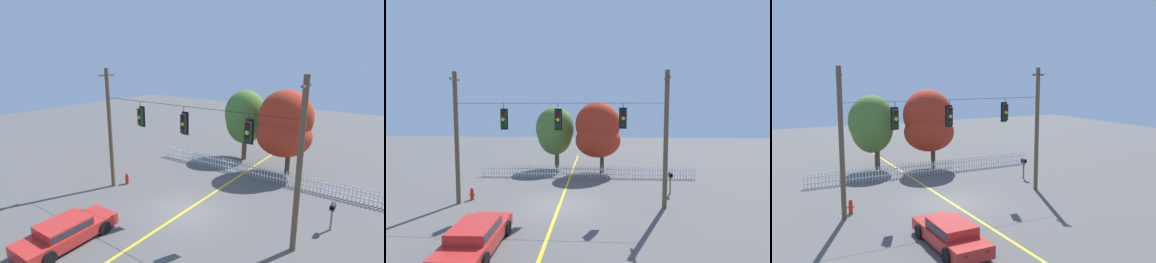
# 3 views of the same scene
# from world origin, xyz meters

# --- Properties ---
(ground) EXTENTS (80.00, 80.00, 0.00)m
(ground) POSITION_xyz_m (0.00, 0.00, 0.00)
(ground) COLOR #565451
(lane_centerline_stripe) EXTENTS (0.16, 36.00, 0.01)m
(lane_centerline_stripe) POSITION_xyz_m (0.00, 0.00, 0.00)
(lane_centerline_stripe) COLOR gold
(lane_centerline_stripe) RESTS_ON ground
(signal_support_span) EXTENTS (12.36, 1.10, 7.80)m
(signal_support_span) POSITION_xyz_m (0.00, 0.00, 3.99)
(signal_support_span) COLOR brown
(signal_support_span) RESTS_ON ground
(traffic_signal_southbound_primary) EXTENTS (0.43, 0.38, 1.53)m
(traffic_signal_southbound_primary) POSITION_xyz_m (-3.22, 0.01, 5.06)
(traffic_signal_southbound_primary) COLOR black
(traffic_signal_northbound_primary) EXTENTS (0.43, 0.38, 1.55)m
(traffic_signal_northbound_primary) POSITION_xyz_m (-0.05, 0.01, 5.05)
(traffic_signal_northbound_primary) COLOR black
(traffic_signal_eastbound_side) EXTENTS (0.43, 0.38, 1.46)m
(traffic_signal_eastbound_side) POSITION_xyz_m (3.65, 0.01, 5.12)
(traffic_signal_eastbound_side) COLOR black
(white_picket_fence) EXTENTS (17.36, 0.06, 0.97)m
(white_picket_fence) POSITION_xyz_m (1.40, 7.00, 0.49)
(white_picket_fence) COLOR white
(white_picket_fence) RESTS_ON ground
(autumn_maple_near_fence) EXTENTS (3.59, 3.14, 5.80)m
(autumn_maple_near_fence) POSITION_xyz_m (-1.73, 10.69, 3.56)
(autumn_maple_near_fence) COLOR brown
(autumn_maple_near_fence) RESTS_ON ground
(autumn_maple_mid) EXTENTS (3.94, 3.86, 6.22)m
(autumn_maple_mid) POSITION_xyz_m (2.28, 8.85, 3.66)
(autumn_maple_mid) COLOR #473828
(autumn_maple_mid) RESTS_ON ground
(parked_car) EXTENTS (1.97, 4.68, 1.15)m
(parked_car) POSITION_xyz_m (-2.66, -5.61, 0.61)
(parked_car) COLOR red
(parked_car) RESTS_ON ground
(fire_hydrant) EXTENTS (0.38, 0.22, 0.75)m
(fire_hydrant) POSITION_xyz_m (-5.56, 0.78, 0.37)
(fire_hydrant) COLOR red
(fire_hydrant) RESTS_ON ground
(roadside_mailbox) EXTENTS (0.25, 0.44, 1.44)m
(roadside_mailbox) POSITION_xyz_m (7.06, 2.76, 1.17)
(roadside_mailbox) COLOR brown
(roadside_mailbox) RESTS_ON ground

